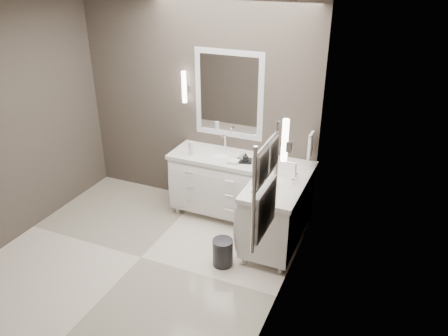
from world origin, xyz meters
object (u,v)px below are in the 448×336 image
at_px(vanity_back, 220,181).
at_px(towel_ladder, 265,192).
at_px(vanity_right, 279,207).
at_px(waste_bin, 223,252).

bearing_deg(vanity_back, towel_ladder, -55.90).
height_order(vanity_back, towel_ladder, towel_ladder).
bearing_deg(vanity_right, waste_bin, -123.60).
distance_m(vanity_back, towel_ladder, 2.16).
bearing_deg(vanity_right, towel_ladder, -80.16).
bearing_deg(vanity_back, waste_bin, -65.00).
distance_m(vanity_right, towel_ladder, 1.60).
relative_size(vanity_right, waste_bin, 3.94).
bearing_deg(towel_ladder, vanity_right, 99.84).
xyz_separation_m(vanity_right, towel_ladder, (0.23, -1.30, 0.91)).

